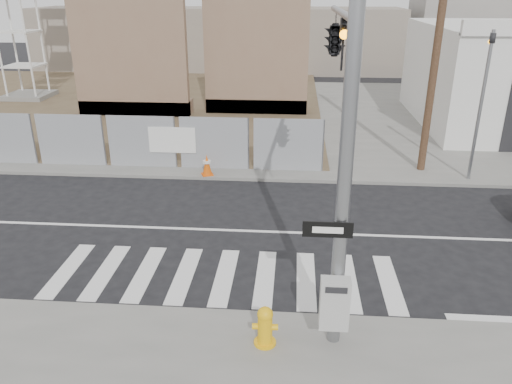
# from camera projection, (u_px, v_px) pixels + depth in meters

# --- Properties ---
(ground) EXTENTS (100.00, 100.00, 0.00)m
(ground) POSITION_uv_depth(u_px,v_px,m) (236.00, 231.00, 14.59)
(ground) COLOR black
(ground) RESTS_ON ground
(sidewalk_far) EXTENTS (50.00, 20.00, 0.12)m
(sidewalk_far) POSITION_uv_depth(u_px,v_px,m) (265.00, 115.00, 27.46)
(sidewalk_far) COLOR slate
(sidewalk_far) RESTS_ON ground
(signal_pole) EXTENTS (0.96, 5.87, 7.00)m
(signal_pole) POSITION_uv_depth(u_px,v_px,m) (337.00, 79.00, 10.70)
(signal_pole) COLOR gray
(signal_pole) RESTS_ON sidewalk_near
(far_signal_pole) EXTENTS (0.16, 0.20, 5.60)m
(far_signal_pole) POSITION_uv_depth(u_px,v_px,m) (484.00, 86.00, 16.92)
(far_signal_pole) COLOR gray
(far_signal_pole) RESTS_ON sidewalk_far
(concrete_wall_left) EXTENTS (6.00, 1.30, 8.00)m
(concrete_wall_left) POSITION_uv_depth(u_px,v_px,m) (130.00, 54.00, 25.85)
(concrete_wall_left) COLOR brown
(concrete_wall_left) RESTS_ON sidewalk_far
(concrete_wall_right) EXTENTS (5.50, 1.30, 8.00)m
(concrete_wall_right) POSITION_uv_depth(u_px,v_px,m) (256.00, 52.00, 26.31)
(concrete_wall_right) COLOR brown
(concrete_wall_right) RESTS_ON sidewalk_far
(utility_pole_right) EXTENTS (1.60, 0.28, 10.00)m
(utility_pole_right) POSITION_uv_depth(u_px,v_px,m) (439.00, 31.00, 17.20)
(utility_pole_right) COLOR brown
(utility_pole_right) RESTS_ON sidewalk_far
(fire_hydrant) EXTENTS (0.51, 0.47, 0.84)m
(fire_hydrant) POSITION_uv_depth(u_px,v_px,m) (265.00, 326.00, 9.66)
(fire_hydrant) COLOR #ECAF0D
(fire_hydrant) RESTS_ON sidewalk_near
(traffic_cone_c) EXTENTS (0.41, 0.41, 0.63)m
(traffic_cone_c) POSITION_uv_depth(u_px,v_px,m) (82.00, 154.00, 19.87)
(traffic_cone_c) COLOR #E9470C
(traffic_cone_c) RESTS_ON sidewalk_far
(traffic_cone_d) EXTENTS (0.53, 0.53, 0.79)m
(traffic_cone_d) POSITION_uv_depth(u_px,v_px,m) (207.00, 165.00, 18.43)
(traffic_cone_d) COLOR #DA520B
(traffic_cone_d) RESTS_ON sidewalk_far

